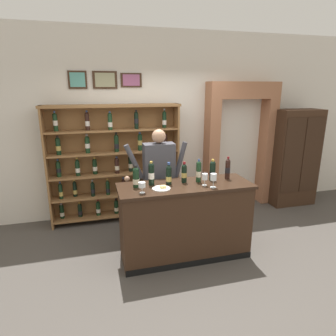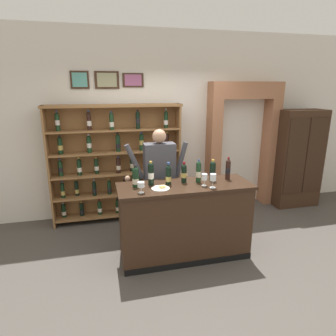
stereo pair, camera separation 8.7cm
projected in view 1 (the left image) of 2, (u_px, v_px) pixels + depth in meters
ground_plane at (182, 255)px, 3.96m from camera, size 14.00×14.00×0.02m
back_wall at (155, 125)px, 5.11m from camera, size 12.00×0.19×3.14m
wine_shelf at (115, 162)px, 4.79m from camera, size 2.17×0.32×1.95m
archway_doorway at (238, 138)px, 5.45m from camera, size 1.34×0.45×2.31m
side_cabinet at (294, 158)px, 5.51m from camera, size 0.85×0.44×1.82m
tasting_counter at (185, 221)px, 3.83m from camera, size 1.73×0.61×1.01m
shopkeeper at (159, 173)px, 4.17m from camera, size 0.93×0.22×1.65m
tasting_bottle_vin_santo at (136, 177)px, 3.57m from camera, size 0.08×0.08×0.28m
tasting_bottle_brunello at (151, 173)px, 3.64m from camera, size 0.07×0.07×0.31m
tasting_bottle_chianti at (169, 175)px, 3.67m from camera, size 0.07×0.07×0.29m
tasting_bottle_riserva at (184, 173)px, 3.75m from camera, size 0.07×0.07×0.27m
tasting_bottle_grappa at (199, 171)px, 3.77m from camera, size 0.07×0.07×0.30m
tasting_bottle_bianco at (213, 171)px, 3.83m from camera, size 0.08×0.08×0.29m
tasting_bottle_prosecco at (228, 168)px, 3.90m from camera, size 0.07×0.07×0.31m
wine_glass_center at (213, 178)px, 3.56m from camera, size 0.08×0.08×0.18m
wine_glass_left at (205, 177)px, 3.63m from camera, size 0.07×0.07×0.16m
wine_glass_spare at (142, 185)px, 3.37m from camera, size 0.08×0.08×0.13m
cheese_plate at (162, 188)px, 3.53m from camera, size 0.22×0.22×0.04m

